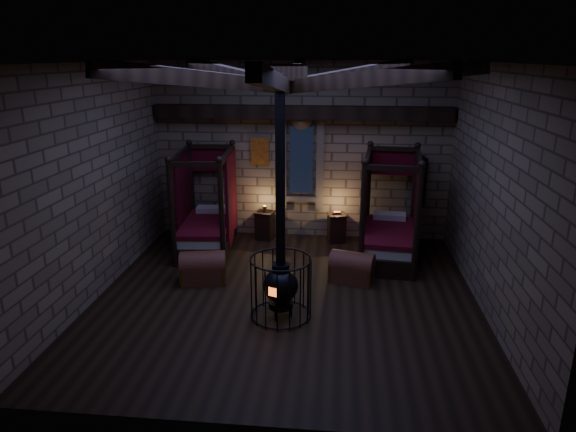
# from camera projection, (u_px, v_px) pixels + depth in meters

# --- Properties ---
(room) EXTENTS (7.02, 7.02, 4.29)m
(room) POSITION_uv_depth(u_px,v_px,m) (287.00, 91.00, 8.53)
(room) COLOR black
(room) RESTS_ON ground
(bed_left) EXTENTS (1.32, 2.26, 2.27)m
(bed_left) POSITION_uv_depth(u_px,v_px,m) (207.00, 225.00, 11.84)
(bed_left) COLOR black
(bed_left) RESTS_ON ground
(bed_right) EXTENTS (1.38, 2.32, 2.32)m
(bed_right) POSITION_uv_depth(u_px,v_px,m) (389.00, 233.00, 11.27)
(bed_right) COLOR black
(bed_right) RESTS_ON ground
(trunk_left) EXTENTS (0.97, 0.72, 0.65)m
(trunk_left) POSITION_uv_depth(u_px,v_px,m) (203.00, 268.00, 10.13)
(trunk_left) COLOR brown
(trunk_left) RESTS_ON ground
(trunk_right) EXTENTS (0.95, 0.74, 0.62)m
(trunk_right) POSITION_uv_depth(u_px,v_px,m) (352.00, 268.00, 10.18)
(trunk_right) COLOR brown
(trunk_right) RESTS_ON ground
(nightstand_left) EXTENTS (0.51, 0.50, 0.85)m
(nightstand_left) POSITION_uv_depth(u_px,v_px,m) (265.00, 225.00, 12.50)
(nightstand_left) COLOR black
(nightstand_left) RESTS_ON ground
(nightstand_right) EXTENTS (0.51, 0.50, 0.75)m
(nightstand_right) POSITION_uv_depth(u_px,v_px,m) (337.00, 228.00, 12.31)
(nightstand_right) COLOR black
(nightstand_right) RESTS_ON ground
(stove) EXTENTS (1.05, 1.05, 4.05)m
(stove) POSITION_uv_depth(u_px,v_px,m) (281.00, 282.00, 8.68)
(stove) COLOR black
(stove) RESTS_ON ground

